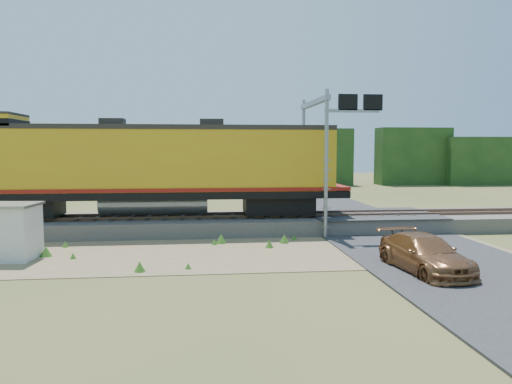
{
  "coord_description": "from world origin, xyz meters",
  "views": [
    {
      "loc": [
        -2.54,
        -21.1,
        4.52
      ],
      "look_at": [
        0.08,
        3.0,
        2.4
      ],
      "focal_mm": 35.0,
      "sensor_mm": 36.0,
      "label": 1
    }
  ],
  "objects": [
    {
      "name": "road",
      "position": [
        7.0,
        0.74,
        0.09
      ],
      "size": [
        7.0,
        66.0,
        0.86
      ],
      "color": "#38383A",
      "rests_on": "ground"
    },
    {
      "name": "tree_line_north",
      "position": [
        0.0,
        38.0,
        3.07
      ],
      "size": [
        130.0,
        3.0,
        6.5
      ],
      "color": "#1B3A15",
      "rests_on": "ground"
    },
    {
      "name": "dirt_shoulder",
      "position": [
        -2.0,
        0.5,
        0.01
      ],
      "size": [
        26.0,
        8.0,
        0.03
      ],
      "primitive_type": "cube",
      "color": "#8C7754",
      "rests_on": "ground"
    },
    {
      "name": "shed",
      "position": [
        -10.18,
        -0.22,
        1.17
      ],
      "size": [
        2.13,
        2.13,
        2.31
      ],
      "rotation": [
        0.0,
        0.0,
        -0.1
      ],
      "color": "silver",
      "rests_on": "ground"
    },
    {
      "name": "locomotive",
      "position": [
        -5.42,
        6.0,
        3.61
      ],
      "size": [
        20.79,
        3.17,
        5.36
      ],
      "color": "black",
      "rests_on": "rails"
    },
    {
      "name": "signal_gantry",
      "position": [
        4.01,
        5.32,
        5.56
      ],
      "size": [
        2.95,
        6.2,
        7.44
      ],
      "color": "gray",
      "rests_on": "ground"
    },
    {
      "name": "ground",
      "position": [
        0.0,
        0.0,
        0.0
      ],
      "size": [
        140.0,
        140.0,
        0.0
      ],
      "primitive_type": "plane",
      "color": "#475123",
      "rests_on": "ground"
    },
    {
      "name": "car",
      "position": [
        5.53,
        -3.95,
        0.68
      ],
      "size": [
        2.37,
        4.86,
        1.36
      ],
      "primitive_type": "imported",
      "rotation": [
        0.0,
        0.0,
        0.1
      ],
      "color": "brown",
      "rests_on": "ground"
    },
    {
      "name": "ballast",
      "position": [
        0.0,
        6.0,
        0.4
      ],
      "size": [
        70.0,
        5.0,
        0.8
      ],
      "primitive_type": "cube",
      "color": "slate",
      "rests_on": "ground"
    },
    {
      "name": "rails",
      "position": [
        0.0,
        6.0,
        0.88
      ],
      "size": [
        70.0,
        1.54,
        0.16
      ],
      "color": "brown",
      "rests_on": "ballast"
    },
    {
      "name": "weed_clumps",
      "position": [
        -3.5,
        0.1,
        0.0
      ],
      "size": [
        15.0,
        6.2,
        0.56
      ],
      "primitive_type": null,
      "color": "#366B1E",
      "rests_on": "ground"
    }
  ]
}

